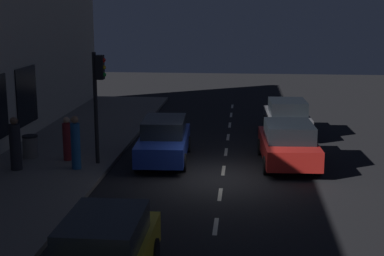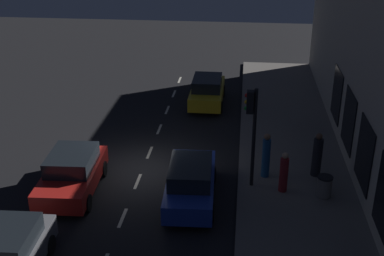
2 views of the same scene
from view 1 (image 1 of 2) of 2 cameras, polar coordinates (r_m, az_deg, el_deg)
ground_plane at (r=19.26m, az=3.03°, el=-5.10°), size 60.00×60.00×0.00m
sidewalk at (r=20.44m, az=-14.80°, el=-4.25°), size 4.50×32.00×0.15m
lane_centre_line at (r=20.21m, az=3.15°, el=-4.25°), size 0.12×27.20×0.01m
traffic_light at (r=20.27m, az=-9.34°, el=3.96°), size 0.49×0.32×3.96m
parked_car_0 at (r=21.01m, az=9.57°, el=-1.55°), size 2.13×4.26×1.58m
parked_car_1 at (r=21.31m, az=-2.81°, el=-1.19°), size 1.96×4.47×1.58m
parked_car_2 at (r=11.88m, az=-8.88°, el=-12.50°), size 1.83×4.28×1.58m
parked_car_3 at (r=25.89m, az=9.44°, el=1.06°), size 2.02×3.90×1.58m
pedestrian_0 at (r=21.29m, az=-12.33°, el=-1.16°), size 0.46×0.46×1.61m
pedestrian_1 at (r=20.47m, az=-17.20°, el=-1.67°), size 0.53×0.53×1.85m
pedestrian_2 at (r=20.06m, az=-11.52°, el=-1.54°), size 0.45×0.45×1.87m
trash_bin at (r=22.08m, az=-15.81°, el=-1.76°), size 0.57×0.57×0.83m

